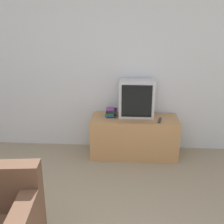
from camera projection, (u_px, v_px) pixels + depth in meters
name	position (u px, v px, depth m)	size (l,w,h in m)	color
wall_back	(85.00, 65.00, 3.92)	(9.00, 0.06, 2.60)	silver
tv_stand	(134.00, 136.00, 3.88)	(1.25, 0.52, 0.58)	tan
television	(136.00, 98.00, 3.80)	(0.50, 0.33, 0.53)	silver
book_stack	(111.00, 112.00, 3.84)	(0.17, 0.22, 0.12)	black
remote_on_stand	(160.00, 120.00, 3.65)	(0.07, 0.19, 0.02)	#2D2D2D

